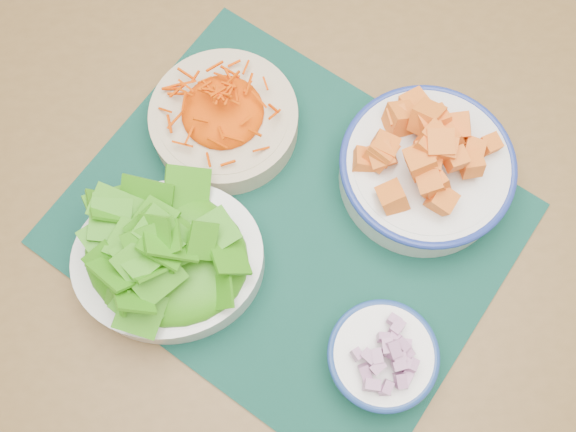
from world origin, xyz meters
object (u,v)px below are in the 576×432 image
object	(u,v)px
onion_bowl	(383,356)
table	(343,208)
placemat	(288,223)
squash_bowl	(428,164)
carrot_bowl	(224,116)
lettuce_bowl	(166,256)

from	to	relation	value
onion_bowl	table	bearing A→B (deg)	114.11
placemat	squash_bowl	world-z (taller)	squash_bowl
table	placemat	bearing A→B (deg)	-153.30
table	carrot_bowl	distance (m)	0.23
table	lettuce_bowl	xyz separation A→B (m)	(-0.19, -0.18, 0.15)
placemat	onion_bowl	distance (m)	0.22
table	onion_bowl	bearing A→B (deg)	-88.51
table	onion_bowl	distance (m)	0.27
table	onion_bowl	xyz separation A→B (m)	(0.10, -0.22, 0.13)
lettuce_bowl	carrot_bowl	bearing A→B (deg)	66.27
carrot_bowl	table	bearing A→B (deg)	-10.54
placemat	carrot_bowl	size ratio (longest dim) A/B	2.10
table	squash_bowl	world-z (taller)	squash_bowl
squash_bowl	lettuce_bowl	world-z (taller)	lettuce_bowl
onion_bowl	squash_bowl	bearing A→B (deg)	90.82
table	lettuce_bowl	world-z (taller)	lettuce_bowl
placemat	carrot_bowl	world-z (taller)	carrot_bowl
carrot_bowl	onion_bowl	world-z (taller)	carrot_bowl
placemat	squash_bowl	xyz separation A→B (m)	(0.16, 0.11, 0.05)
lettuce_bowl	table	bearing A→B (deg)	19.63
squash_bowl	onion_bowl	xyz separation A→B (m)	(0.00, -0.25, -0.02)
squash_bowl	lettuce_bowl	xyz separation A→B (m)	(-0.29, -0.21, 0.00)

